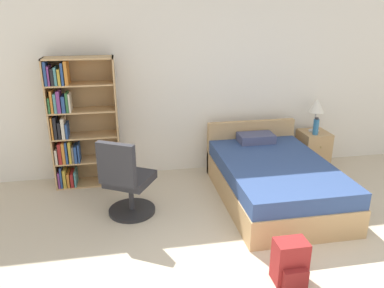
{
  "coord_description": "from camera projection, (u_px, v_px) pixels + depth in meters",
  "views": [
    {
      "loc": [
        -1.13,
        -2.01,
        2.33
      ],
      "look_at": [
        -0.4,
        1.98,
        0.85
      ],
      "focal_mm": 35.0,
      "sensor_mm": 36.0,
      "label": 1
    }
  ],
  "objects": [
    {
      "name": "backpack_red",
      "position": [
        290.0,
        263.0,
        3.32
      ],
      "size": [
        0.29,
        0.27,
        0.41
      ],
      "color": "maroon",
      "rests_on": "ground_plane"
    },
    {
      "name": "bed",
      "position": [
        273.0,
        178.0,
        4.79
      ],
      "size": [
        1.31,
        2.0,
        0.78
      ],
      "color": "tan",
      "rests_on": "ground_plane"
    },
    {
      "name": "nightstand",
      "position": [
        313.0,
        149.0,
        5.74
      ],
      "size": [
        0.4,
        0.45,
        0.57
      ],
      "color": "tan",
      "rests_on": "ground_plane"
    },
    {
      "name": "bookshelf",
      "position": [
        75.0,
        124.0,
        4.97
      ],
      "size": [
        0.88,
        0.33,
        1.75
      ],
      "color": "tan",
      "rests_on": "ground_plane"
    },
    {
      "name": "office_chair",
      "position": [
        127.0,
        183.0,
        4.31
      ],
      "size": [
        0.68,
        0.71,
        0.98
      ],
      "color": "#232326",
      "rests_on": "ground_plane"
    },
    {
      "name": "water_bottle",
      "position": [
        316.0,
        127.0,
        5.49
      ],
      "size": [
        0.08,
        0.08,
        0.26
      ],
      "color": "teal",
      "rests_on": "nightstand"
    },
    {
      "name": "wall_back",
      "position": [
        204.0,
        84.0,
        5.38
      ],
      "size": [
        9.0,
        0.06,
        2.6
      ],
      "color": "white",
      "rests_on": "ground_plane"
    },
    {
      "name": "table_lamp",
      "position": [
        317.0,
        107.0,
        5.54
      ],
      "size": [
        0.24,
        0.24,
        0.5
      ],
      "color": "#B2B2B7",
      "rests_on": "nightstand"
    }
  ]
}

